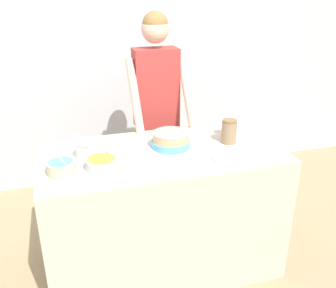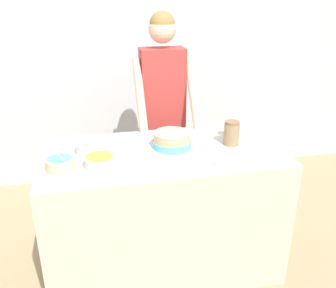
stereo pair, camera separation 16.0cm
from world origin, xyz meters
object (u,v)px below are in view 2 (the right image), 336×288
object	(u,v)px
person_baker	(163,97)
frosting_bowl_pink	(86,148)
frosting_bowl_blue	(60,163)
stoneware_jar	(232,133)
frosting_bowl_orange	(100,161)
drinking_glass	(232,129)
cake	(172,141)
ceramic_plate	(235,161)

from	to	relation	value
person_baker	frosting_bowl_pink	world-z (taller)	person_baker
person_baker	frosting_bowl_blue	distance (m)	1.11
frosting_bowl_blue	stoneware_jar	bearing A→B (deg)	7.19
person_baker	frosting_bowl_pink	bearing A→B (deg)	-137.32
frosting_bowl_pink	frosting_bowl_blue	xyz separation A→B (m)	(-0.15, -0.21, 0.01)
frosting_bowl_orange	drinking_glass	world-z (taller)	frosting_bowl_orange
frosting_bowl_orange	frosting_bowl_pink	size ratio (longest dim) A/B	1.16
person_baker	drinking_glass	xyz separation A→B (m)	(0.38, -0.54, -0.10)
frosting_bowl_orange	frosting_bowl_pink	bearing A→B (deg)	110.54
cake	frosting_bowl_pink	bearing A→B (deg)	174.80
ceramic_plate	stoneware_jar	world-z (taller)	stoneware_jar
stoneware_jar	frosting_bowl_orange	bearing A→B (deg)	-170.68
cake	frosting_bowl_orange	bearing A→B (deg)	-160.70
cake	ceramic_plate	distance (m)	0.44
cake	frosting_bowl_pink	xyz separation A→B (m)	(-0.56, 0.05, -0.02)
frosting_bowl_blue	ceramic_plate	distance (m)	1.05
frosting_bowl_orange	drinking_glass	xyz separation A→B (m)	(0.93, 0.25, 0.03)
frosting_bowl_blue	ceramic_plate	xyz separation A→B (m)	(1.04, -0.12, -0.03)
frosting_bowl_pink	ceramic_plate	size ratio (longest dim) A/B	0.60
ceramic_plate	cake	bearing A→B (deg)	139.76
frosting_bowl_orange	stoneware_jar	xyz separation A→B (m)	(0.88, 0.15, 0.05)
cake	frosting_bowl_blue	size ratio (longest dim) A/B	1.93
drinking_glass	frosting_bowl_orange	bearing A→B (deg)	-164.88
frosting_bowl_blue	person_baker	bearing A→B (deg)	45.62
frosting_bowl_orange	frosting_bowl_pink	distance (m)	0.23
cake	drinking_glass	bearing A→B (deg)	10.52
stoneware_jar	ceramic_plate	bearing A→B (deg)	-105.89
frosting_bowl_pink	person_baker	bearing A→B (deg)	42.68
cake	drinking_glass	xyz separation A→B (m)	(0.45, 0.08, 0.02)
person_baker	drinking_glass	world-z (taller)	person_baker
person_baker	ceramic_plate	bearing A→B (deg)	-73.68
person_baker	frosting_bowl_orange	bearing A→B (deg)	-124.38
cake	frosting_bowl_blue	bearing A→B (deg)	-167.05
frosting_bowl_blue	drinking_glass	distance (m)	1.18
cake	person_baker	bearing A→B (deg)	83.95
cake	stoneware_jar	world-z (taller)	stoneware_jar
frosting_bowl_blue	stoneware_jar	distance (m)	1.12
drinking_glass	stoneware_jar	world-z (taller)	stoneware_jar
frosting_bowl_pink	stoneware_jar	distance (m)	0.97
frosting_bowl_orange	frosting_bowl_blue	bearing A→B (deg)	178.83
person_baker	frosting_bowl_pink	xyz separation A→B (m)	(-0.63, -0.58, -0.13)
frosting_bowl_orange	ceramic_plate	distance (m)	0.82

